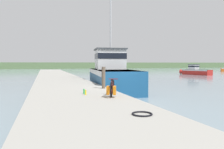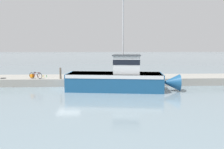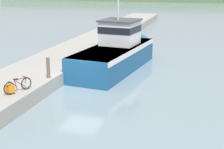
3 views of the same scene
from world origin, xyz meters
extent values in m
plane|color=gray|center=(0.00, 0.00, 0.00)|extent=(320.00, 320.00, 0.00)
cube|color=gray|center=(-3.48, 0.00, 0.43)|extent=(4.40, 80.00, 0.86)
cube|color=#567047|center=(30.00, 84.24, 1.35)|extent=(180.00, 5.00, 2.71)
cube|color=navy|center=(0.82, 4.88, 0.89)|extent=(4.33, 9.97, 1.77)
cone|color=navy|center=(1.51, 10.53, 0.89)|extent=(1.88, 1.93, 1.69)
cube|color=silver|center=(0.82, 4.88, 1.60)|extent=(4.37, 9.78, 0.35)
cube|color=silver|center=(0.97, 6.08, 2.67)|extent=(2.83, 2.84, 1.80)
cube|color=black|center=(0.97, 6.08, 2.99)|extent=(2.89, 2.90, 0.50)
cube|color=#3D4247|center=(0.97, 6.08, 3.63)|extent=(3.06, 3.07, 0.12)
cylinder|color=#B2B2B7|center=(0.92, 5.70, 7.26)|extent=(0.14, 0.14, 7.15)
cube|color=#AD231E|center=(24.71, 23.57, 0.52)|extent=(3.46, 6.13, 1.04)
cone|color=#AD231E|center=(23.72, 26.87, 0.52)|extent=(1.25, 1.29, 0.99)
cube|color=silver|center=(24.71, 23.57, 0.94)|extent=(3.47, 6.03, 0.21)
cube|color=silver|center=(24.50, 24.27, 1.52)|extent=(1.88, 1.93, 0.97)
cube|color=black|center=(24.50, 24.27, 1.69)|extent=(1.92, 1.96, 0.27)
cube|color=#3D4247|center=(24.50, 24.27, 2.07)|extent=(2.03, 2.08, 0.12)
torus|color=black|center=(-2.19, -4.50, 1.20)|extent=(0.31, 0.65, 0.68)
torus|color=black|center=(-1.77, -3.49, 1.20)|extent=(0.31, 0.65, 0.68)
cylinder|color=maroon|center=(-2.13, -4.34, 1.12)|extent=(0.18, 0.36, 0.19)
cylinder|color=maroon|center=(-2.04, -4.12, 1.30)|extent=(0.09, 0.15, 0.51)
cylinder|color=maroon|center=(-2.10, -4.29, 1.38)|extent=(0.22, 0.46, 0.38)
cylinder|color=maroon|center=(-1.93, -3.86, 1.29)|extent=(0.30, 0.66, 0.52)
cylinder|color=maroon|center=(-1.91, -3.81, 1.54)|extent=(0.25, 0.54, 0.05)
cylinder|color=maroon|center=(-1.79, -3.52, 1.37)|extent=(0.07, 0.11, 0.35)
cylinder|color=maroon|center=(-1.80, -3.55, 1.59)|extent=(0.42, 0.21, 0.04)
cube|color=black|center=(-2.03, -4.10, 1.58)|extent=(0.18, 0.26, 0.05)
cube|color=orange|center=(-2.30, -4.40, 1.16)|extent=(0.23, 0.34, 0.37)
cube|color=orange|center=(-2.05, -4.51, 1.16)|extent=(0.23, 0.34, 0.37)
cylinder|color=brown|center=(-1.61, -1.11, 1.49)|extent=(0.21, 0.21, 1.26)
torus|color=black|center=(-2.28, -7.78, 0.88)|extent=(0.60, 0.60, 0.05)
cylinder|color=green|center=(-3.12, -3.07, 0.98)|extent=(0.07, 0.07, 0.24)
cylinder|color=yellow|center=(-3.11, -3.47, 0.98)|extent=(0.07, 0.07, 0.24)
camera|label=1|loc=(-4.96, -13.42, 2.33)|focal=35.00mm
camera|label=2|loc=(23.00, 3.66, 4.49)|focal=35.00mm
camera|label=3|loc=(7.68, -19.34, 6.72)|focal=55.00mm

